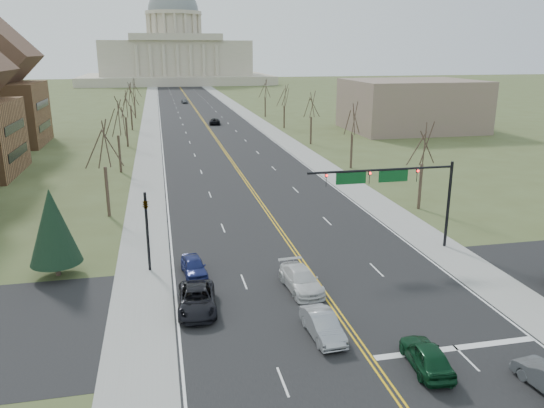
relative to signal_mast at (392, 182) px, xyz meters
name	(u,v)px	position (x,y,z in m)	size (l,w,h in m)	color
ground	(363,349)	(-7.45, -13.50, -5.76)	(600.00, 600.00, 0.00)	#454F27
road	(200,116)	(-7.45, 96.50, -5.76)	(20.00, 380.00, 0.01)	black
cross_road	(329,300)	(-7.45, -7.50, -5.76)	(120.00, 14.00, 0.01)	black
sidewalk_left	(151,117)	(-19.45, 96.50, -5.75)	(4.00, 380.00, 0.03)	gray
sidewalk_right	(247,114)	(4.55, 96.50, -5.75)	(4.00, 380.00, 0.03)	gray
center_line	(200,115)	(-7.45, 96.50, -5.75)	(0.42, 380.00, 0.01)	gold
edge_line_left	(160,116)	(-17.25, 96.50, -5.75)	(0.15, 380.00, 0.01)	silver
edge_line_right	(239,115)	(2.35, 96.50, -5.75)	(0.15, 380.00, 0.01)	silver
stop_bar	(456,348)	(-2.45, -14.50, -5.75)	(9.50, 0.50, 0.01)	silver
capitol	(175,53)	(-7.45, 236.41, 8.44)	(90.00, 60.00, 50.00)	#C0B2A0
signal_mast	(392,182)	(0.00, 0.00, 0.00)	(12.12, 0.44, 7.20)	black
signal_left	(147,223)	(-18.95, 0.00, -2.05)	(0.32, 0.36, 6.00)	black
tree_r_0	(423,146)	(8.05, 10.50, 0.79)	(3.74, 3.74, 8.50)	#32271E
tree_l_0	(103,146)	(-22.95, 14.50, 1.18)	(3.96, 3.96, 9.00)	#32271E
tree_r_1	(353,121)	(8.05, 30.50, 0.79)	(3.74, 3.74, 8.50)	#32271E
tree_l_1	(117,120)	(-22.95, 34.50, 1.18)	(3.96, 3.96, 9.00)	#32271E
tree_r_2	(311,106)	(8.05, 50.50, 0.79)	(3.74, 3.74, 8.50)	#32271E
tree_l_2	(125,105)	(-22.95, 54.50, 1.18)	(3.96, 3.96, 9.00)	#32271E
tree_r_3	(284,96)	(8.05, 70.50, 0.79)	(3.74, 3.74, 8.50)	#32271E
tree_l_3	(130,95)	(-22.95, 74.50, 1.18)	(3.96, 3.96, 9.00)	#32271E
tree_r_4	(265,90)	(8.05, 90.50, 0.79)	(3.74, 3.74, 8.50)	#32271E
tree_l_4	(134,89)	(-22.95, 94.50, 1.18)	(3.96, 3.96, 9.00)	#32271E
conifer_l	(53,226)	(-25.45, 0.50, -2.02)	(3.64, 3.64, 6.50)	#32271E
bldg_right_mass	(411,105)	(32.55, 62.50, -0.76)	(25.00, 20.00, 10.00)	#796956
car_nb_inner_lead	(427,356)	(-4.98, -15.89, -5.03)	(1.69, 4.21, 1.44)	#0B331A
car_sb_inner_lead	(323,325)	(-9.24, -11.76, -5.05)	(1.47, 4.23, 1.39)	#96989D
car_sb_outer_lead	(197,300)	(-15.99, -7.04, -5.04)	(2.35, 5.09, 1.41)	black
car_sb_inner_second	(301,280)	(-8.83, -5.55, -5.02)	(2.04, 5.01, 1.45)	silver
car_sb_outer_second	(194,266)	(-15.80, -1.54, -5.08)	(1.57, 3.91, 1.33)	navy
car_far_nb	(215,121)	(-5.54, 79.44, -5.07)	(2.27, 4.92, 1.37)	black
car_far_sb	(184,101)	(-9.45, 128.80, -5.06)	(1.64, 4.07, 1.39)	#55595E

